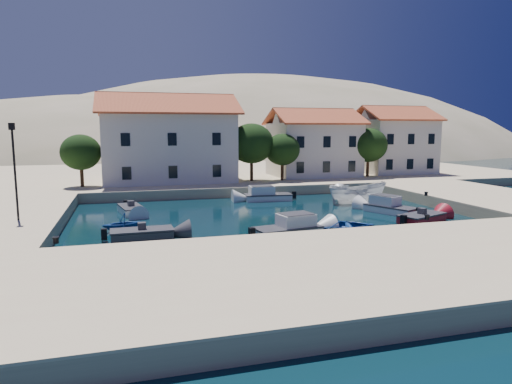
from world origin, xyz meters
TOP-DOWN VIEW (x-y plane):
  - ground at (0.00, 0.00)m, footprint 400.00×400.00m
  - quay_south at (0.00, -6.00)m, footprint 52.00×12.00m
  - quay_east at (20.50, 10.00)m, footprint 11.00×20.00m
  - quay_west at (-19.00, 10.00)m, footprint 8.00×20.00m
  - quay_north at (2.00, 38.00)m, footprint 80.00×36.00m
  - hills at (20.64, 123.62)m, footprint 254.00×176.00m
  - building_left at (-6.00, 28.00)m, footprint 14.70×9.45m
  - building_mid at (12.00, 29.00)m, footprint 10.50×8.40m
  - building_right at (24.00, 30.00)m, footprint 9.45×8.40m
  - trees at (4.51, 25.46)m, footprint 37.30×5.30m
  - lamppost at (-17.50, 8.00)m, footprint 0.35×0.25m
  - bollards at (2.80, 3.87)m, footprint 29.36×9.56m
  - motorboat_grey_sw at (-9.86, 4.74)m, footprint 3.90×1.81m
  - cabin_cruiser_south at (-0.82, 2.93)m, footprint 4.62×2.59m
  - rowboat_south at (2.88, 3.28)m, footprint 5.73×4.72m
  - motorboat_red_se at (10.24, 4.37)m, footprint 4.31×3.11m
  - cabin_cruiser_east at (10.03, 8.15)m, footprint 3.32×4.64m
  - boat_east at (9.72, 13.19)m, footprint 5.70×2.51m
  - motorboat_white_ne at (10.47, 17.17)m, footprint 2.47×3.83m
  - rowboat_west at (-11.06, 7.34)m, footprint 3.12×2.87m
  - motorboat_white_west at (-10.40, 13.89)m, footprint 2.28×3.89m
  - cabin_cruiser_north at (2.37, 17.32)m, footprint 4.59×2.20m

SIDE VIEW (x-z plane):
  - hills at x=20.64m, z-range -72.90..26.10m
  - ground at x=0.00m, z-range 0.00..0.00m
  - rowboat_south at x=2.88m, z-range -0.52..0.52m
  - boat_east at x=9.72m, z-range -1.07..1.07m
  - rowboat_west at x=-11.06m, z-range -0.69..0.69m
  - motorboat_red_se at x=10.24m, z-range -0.33..0.92m
  - motorboat_grey_sw at x=-9.86m, z-range -0.33..0.92m
  - motorboat_white_west at x=-10.40m, z-range -0.33..0.92m
  - motorboat_white_ne at x=10.47m, z-range -0.33..0.92m
  - cabin_cruiser_east at x=10.03m, z-range -0.32..1.28m
  - cabin_cruiser_north at x=2.37m, z-range -0.32..1.28m
  - cabin_cruiser_south at x=-0.82m, z-range -0.32..1.28m
  - quay_south at x=0.00m, z-range 0.00..1.00m
  - quay_east at x=20.50m, z-range 0.00..1.00m
  - quay_west at x=-19.00m, z-range 0.00..1.00m
  - quay_north at x=2.00m, z-range 0.00..1.00m
  - bollards at x=2.80m, z-range 1.00..1.30m
  - lamppost at x=-17.50m, z-range 1.64..7.87m
  - trees at x=4.51m, z-range 1.61..8.06m
  - building_mid at x=12.00m, z-range 1.07..9.37m
  - building_right at x=24.00m, z-range 1.07..9.87m
  - building_left at x=-6.00m, z-range 1.09..10.79m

